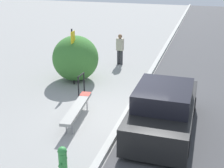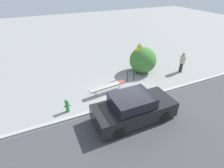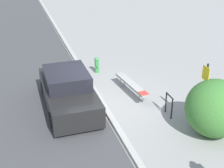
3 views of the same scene
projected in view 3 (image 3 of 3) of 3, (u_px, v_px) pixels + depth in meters
name	position (u px, v px, depth m)	size (l,w,h in m)	color
ground_plane	(103.00, 106.00, 12.02)	(60.00, 60.00, 0.00)	gray
curb	(103.00, 104.00, 12.00)	(60.00, 0.20, 0.13)	#A8A8A3
bench	(132.00, 84.00, 12.72)	(2.38, 0.59, 0.51)	gray
bike_rack	(169.00, 103.00, 11.19)	(0.55, 0.07, 0.83)	black
sign_post	(204.00, 90.00, 10.19)	(0.36, 0.08, 2.30)	black
fire_hydrant	(97.00, 64.00, 14.78)	(0.36, 0.22, 0.77)	#338C3F
shrub_hedge	(215.00, 108.00, 9.97)	(1.95, 1.92, 1.90)	#3D7A33
parked_car_near	(68.00, 91.00, 11.70)	(4.03, 1.77, 1.43)	black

